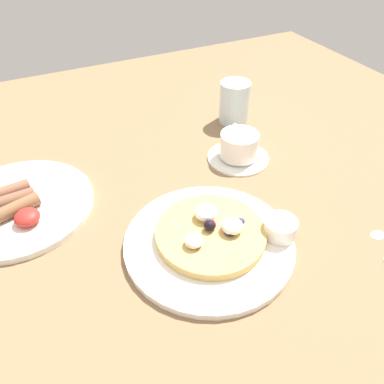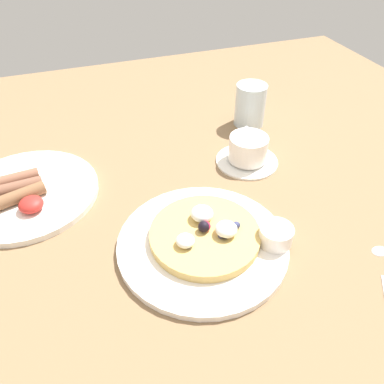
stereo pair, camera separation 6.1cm
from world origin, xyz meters
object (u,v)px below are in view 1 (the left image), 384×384
pancake_plate (209,243)px  water_glass (234,102)px  coffee_cup (239,144)px  teaspoon (384,253)px  syrup_ramekin (280,228)px  coffee_saucer (238,157)px  breakfast_plate (18,206)px

pancake_plate → water_glass: 42.74cm
pancake_plate → coffee_cup: coffee_cup is taller
teaspoon → coffee_cup: bearing=102.2°
syrup_ramekin → coffee_saucer: 24.56cm
breakfast_plate → coffee_cup: coffee_cup is taller
coffee_cup → water_glass: water_glass is taller
pancake_plate → coffee_saucer: pancake_plate is taller
pancake_plate → syrup_ramekin: bearing=-19.9°
breakfast_plate → teaspoon: bearing=-35.9°
pancake_plate → breakfast_plate: (-27.48, 23.65, -0.00)cm
pancake_plate → teaspoon: size_ratio=1.98×
syrup_ramekin → water_glass: bearing=70.0°
coffee_saucer → pancake_plate: bearing=-132.0°
teaspoon → water_glass: size_ratio=1.42×
breakfast_plate → syrup_ramekin: bearing=-35.6°
coffee_saucer → syrup_ramekin: bearing=-105.2°
breakfast_plate → coffee_cup: size_ratio=2.56×
breakfast_plate → coffee_cup: 45.40cm
breakfast_plate → coffee_cup: (45.13, -3.97, 3.02)cm
pancake_plate → teaspoon: pancake_plate is taller
pancake_plate → syrup_ramekin: size_ratio=5.10×
water_glass → coffee_cup: bearing=-117.1°
pancake_plate → teaspoon: bearing=-29.8°
coffee_cup → teaspoon: 34.91cm
coffee_cup → teaspoon: bearing=-77.8°
teaspoon → syrup_ramekin: bearing=143.4°
pancake_plate → breakfast_plate: same height
syrup_ramekin → coffee_cup: coffee_cup is taller
coffee_cup → syrup_ramekin: bearing=-105.2°
breakfast_plate → teaspoon: breakfast_plate is taller
water_glass → teaspoon: bearing=-90.2°
pancake_plate → coffee_saucer: 26.30cm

